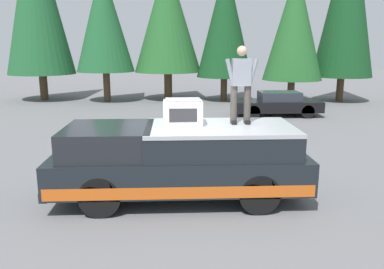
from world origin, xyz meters
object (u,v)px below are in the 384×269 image
compressor_unit (183,112)px  parked_car_black (277,104)px  pickup_truck (180,161)px  person_on_truck_bed (241,83)px

compressor_unit → parked_car_black: compressor_unit is taller
pickup_truck → compressor_unit: 1.07m
parked_car_black → pickup_truck: bearing=154.9°
pickup_truck → compressor_unit: size_ratio=6.60×
pickup_truck → person_on_truck_bed: (0.24, -1.35, 1.68)m
person_on_truck_bed → parked_car_black: bearing=-19.1°
pickup_truck → compressor_unit: bearing=-22.3°
compressor_unit → parked_car_black: (10.16, -4.78, -1.35)m
compressor_unit → person_on_truck_bed: bearing=-87.5°
pickup_truck → compressor_unit: (0.19, -0.08, 1.05)m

